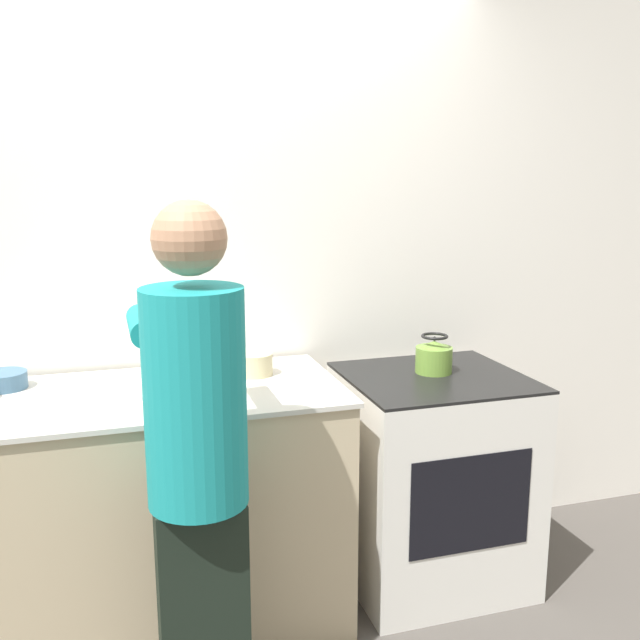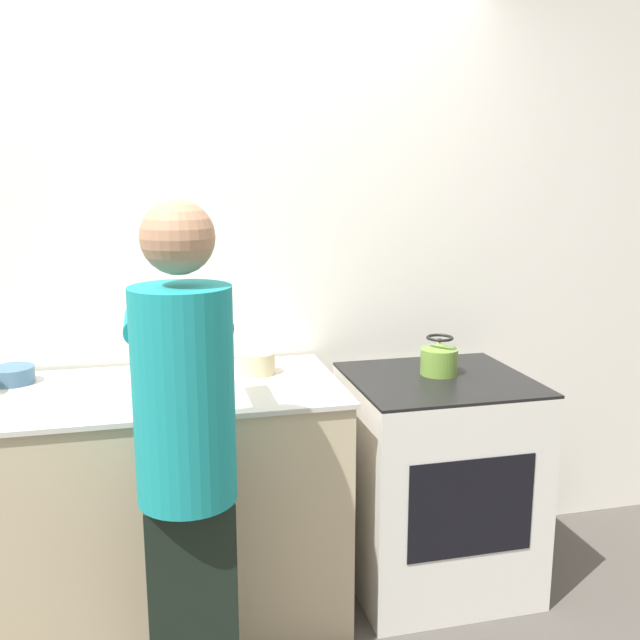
{
  "view_description": "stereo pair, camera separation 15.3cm",
  "coord_description": "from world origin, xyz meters",
  "px_view_note": "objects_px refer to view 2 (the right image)",
  "views": [
    {
      "loc": [
        -0.35,
        -2.21,
        1.72
      ],
      "look_at": [
        0.41,
        0.24,
        1.18
      ],
      "focal_mm": 40.0,
      "sensor_mm": 36.0,
      "label": 1
    },
    {
      "loc": [
        -0.2,
        -2.25,
        1.72
      ],
      "look_at": [
        0.41,
        0.24,
        1.18
      ],
      "focal_mm": 40.0,
      "sensor_mm": 36.0,
      "label": 2
    }
  ],
  "objects_px": {
    "person": "(186,453)",
    "bowl_prep": "(12,375)",
    "oven": "(436,481)",
    "knife": "(172,379)",
    "kettle": "(439,358)",
    "cutting_board": "(161,385)"
  },
  "relations": [
    {
      "from": "person",
      "to": "bowl_prep",
      "type": "height_order",
      "value": "person"
    },
    {
      "from": "person",
      "to": "bowl_prep",
      "type": "xyz_separation_m",
      "value": [
        -0.6,
        0.78,
        0.06
      ]
    },
    {
      "from": "oven",
      "to": "knife",
      "type": "height_order",
      "value": "knife"
    },
    {
      "from": "kettle",
      "to": "person",
      "type": "bearing_deg",
      "value": -149.74
    },
    {
      "from": "cutting_board",
      "to": "knife",
      "type": "height_order",
      "value": "knife"
    },
    {
      "from": "knife",
      "to": "bowl_prep",
      "type": "xyz_separation_m",
      "value": [
        -0.59,
        0.17,
        0.01
      ]
    },
    {
      "from": "oven",
      "to": "kettle",
      "type": "distance_m",
      "value": 0.52
    },
    {
      "from": "oven",
      "to": "knife",
      "type": "bearing_deg",
      "value": 177.61
    },
    {
      "from": "oven",
      "to": "person",
      "type": "xyz_separation_m",
      "value": [
        -1.05,
        -0.57,
        0.46
      ]
    },
    {
      "from": "oven",
      "to": "person",
      "type": "bearing_deg",
      "value": -151.4
    },
    {
      "from": "kettle",
      "to": "bowl_prep",
      "type": "height_order",
      "value": "kettle"
    },
    {
      "from": "person",
      "to": "cutting_board",
      "type": "distance_m",
      "value": 0.6
    },
    {
      "from": "oven",
      "to": "cutting_board",
      "type": "bearing_deg",
      "value": 178.87
    },
    {
      "from": "knife",
      "to": "kettle",
      "type": "height_order",
      "value": "kettle"
    },
    {
      "from": "cutting_board",
      "to": "kettle",
      "type": "relative_size",
      "value": 2.14
    },
    {
      "from": "person",
      "to": "kettle",
      "type": "relative_size",
      "value": 10.23
    },
    {
      "from": "cutting_board",
      "to": "bowl_prep",
      "type": "distance_m",
      "value": 0.58
    },
    {
      "from": "oven",
      "to": "knife",
      "type": "relative_size",
      "value": 4.6
    },
    {
      "from": "oven",
      "to": "bowl_prep",
      "type": "xyz_separation_m",
      "value": [
        -1.65,
        0.21,
        0.52
      ]
    },
    {
      "from": "person",
      "to": "kettle",
      "type": "xyz_separation_m",
      "value": [
        1.07,
        0.62,
        0.06
      ]
    },
    {
      "from": "person",
      "to": "bowl_prep",
      "type": "distance_m",
      "value": 0.99
    },
    {
      "from": "kettle",
      "to": "bowl_prep",
      "type": "xyz_separation_m",
      "value": [
        -1.67,
        0.16,
        -0.0
      ]
    }
  ]
}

